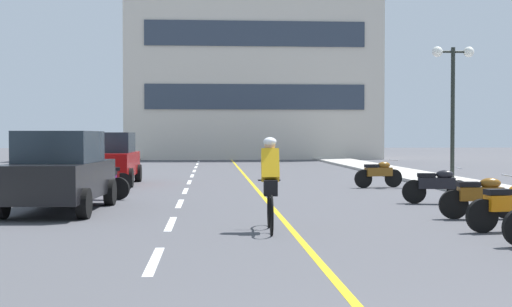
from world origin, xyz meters
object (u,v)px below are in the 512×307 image
at_px(motorcycle_8, 379,173).
at_px(cyclist_rider, 270,182).
at_px(motorcycle_4, 481,196).
at_px(motorcycle_5, 437,185).
at_px(motorcycle_6, 99,182).
at_px(motorcycle_3, 511,205).
at_px(street_lamp_mid, 453,82).
at_px(parked_car_near, 60,171).
at_px(parked_car_mid, 110,158).
at_px(motorcycle_7, 103,178).

height_order(motorcycle_8, cyclist_rider, cyclist_rider).
relative_size(motorcycle_4, motorcycle_5, 1.01).
relative_size(motorcycle_6, cyclist_rider, 0.95).
bearing_deg(cyclist_rider, motorcycle_3, -5.24).
bearing_deg(motorcycle_5, motorcycle_4, -92.41).
xyz_separation_m(motorcycle_4, cyclist_rider, (-4.48, -1.48, 0.41)).
height_order(motorcycle_6, motorcycle_8, same).
bearing_deg(motorcycle_8, motorcycle_4, -89.90).
bearing_deg(motorcycle_4, street_lamp_mid, 73.82).
distance_m(parked_car_near, motorcycle_4, 9.17).
xyz_separation_m(motorcycle_6, cyclist_rider, (4.07, -6.42, 0.41)).
distance_m(parked_car_mid, motorcycle_6, 5.77).
bearing_deg(motorcycle_7, motorcycle_6, -84.79).
xyz_separation_m(motorcycle_4, motorcycle_5, (0.13, 3.19, 0.00)).
distance_m(motorcycle_3, motorcycle_7, 12.22).
xyz_separation_m(parked_car_near, motorcycle_7, (0.21, 4.89, -0.44)).
bearing_deg(motorcycle_4, motorcycle_7, 141.71).
bearing_deg(motorcycle_5, parked_car_mid, 140.91).
height_order(motorcycle_4, cyclist_rider, cyclist_rider).
relative_size(street_lamp_mid, motorcycle_4, 2.72).
xyz_separation_m(parked_car_near, motorcycle_4, (8.93, -2.00, -0.44)).
bearing_deg(parked_car_near, motorcycle_4, -12.62).
bearing_deg(motorcycle_3, motorcycle_5, 86.22).
distance_m(motorcycle_5, motorcycle_8, 5.44).
bearing_deg(parked_car_near, motorcycle_7, 87.55).
bearing_deg(parked_car_mid, motorcycle_5, -39.09).
bearing_deg(street_lamp_mid, motorcycle_7, -167.40).
bearing_deg(motorcycle_5, street_lamp_mid, 67.38).
bearing_deg(parked_car_near, motorcycle_6, 82.52).
distance_m(motorcycle_3, motorcycle_6, 10.78).
height_order(street_lamp_mid, cyclist_rider, street_lamp_mid).
bearing_deg(motorcycle_3, motorcycle_4, 83.89).
bearing_deg(motorcycle_5, parked_car_near, -172.51).
bearing_deg(parked_car_near, cyclist_rider, -37.97).
height_order(parked_car_mid, motorcycle_6, parked_car_mid).
distance_m(motorcycle_5, motorcycle_7, 9.60).
relative_size(street_lamp_mid, cyclist_rider, 2.62).
relative_size(street_lamp_mid, parked_car_mid, 1.10).
xyz_separation_m(motorcycle_3, motorcycle_6, (-8.35, 6.81, 0.00)).
xyz_separation_m(parked_car_mid, motorcycle_8, (9.05, -2.04, -0.44)).
distance_m(parked_car_mid, cyclist_rider, 12.99).
height_order(street_lamp_mid, motorcycle_6, street_lamp_mid).
height_order(motorcycle_6, cyclist_rider, cyclist_rider).
distance_m(street_lamp_mid, parked_car_mid, 12.16).
xyz_separation_m(parked_car_near, cyclist_rider, (4.46, -3.48, -0.03)).
bearing_deg(motorcycle_5, motorcycle_8, 91.58).
bearing_deg(motorcycle_8, motorcycle_6, -156.63).
bearing_deg(parked_car_near, motorcycle_3, -23.90).
bearing_deg(street_lamp_mid, cyclist_rider, -123.45).
relative_size(motorcycle_6, motorcycle_7, 1.01).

